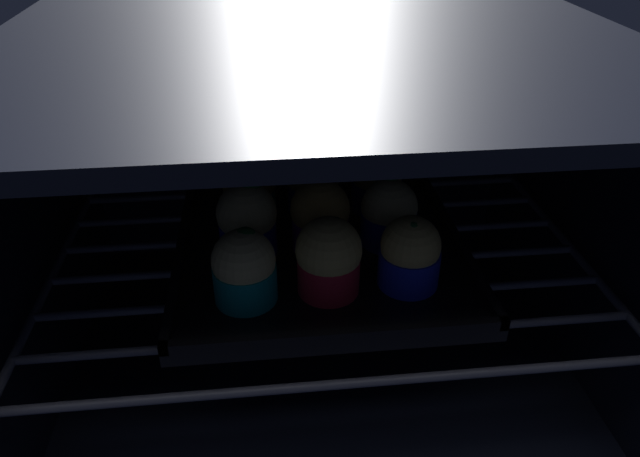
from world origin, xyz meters
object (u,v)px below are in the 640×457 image
(muffin_row1_col0, at_px, (247,220))
(muffin_row2_col1, at_px, (312,180))
(muffin_row2_col0, at_px, (249,188))
(baking_tray, at_px, (320,250))
(muffin_row1_col1, at_px, (321,217))
(muffin_row1_col2, at_px, (389,214))
(muffin_row0_col1, at_px, (332,258))
(muffin_row0_col2, at_px, (410,254))
(muffin_row0_col0, at_px, (244,268))
(muffin_row2_col2, at_px, (377,183))

(muffin_row1_col0, bearing_deg, muffin_row2_col1, 48.16)
(muffin_row2_col1, bearing_deg, muffin_row1_col0, -131.84)
(muffin_row2_col0, bearing_deg, baking_tray, -45.22)
(muffin_row1_col1, height_order, muffin_row1_col2, muffin_row1_col1)
(muffin_row1_col2, relative_size, muffin_row2_col0, 0.95)
(muffin_row2_col0, relative_size, muffin_row2_col1, 0.97)
(muffin_row1_col1, distance_m, muffin_row2_col0, 0.10)
(baking_tray, height_order, muffin_row1_col1, muffin_row1_col1)
(muffin_row2_col0, bearing_deg, muffin_row1_col0, -91.53)
(muffin_row0_col1, relative_size, muffin_row0_col2, 1.07)
(baking_tray, distance_m, muffin_row2_col0, 0.11)
(muffin_row1_col1, bearing_deg, muffin_row1_col0, -177.92)
(baking_tray, distance_m, muffin_row0_col1, 0.08)
(baking_tray, height_order, muffin_row0_col0, muffin_row0_col0)
(muffin_row1_col1, height_order, muffin_row2_col1, muffin_row2_col1)
(baking_tray, bearing_deg, muffin_row1_col2, 1.64)
(baking_tray, bearing_deg, muffin_row2_col2, 45.20)
(muffin_row0_col1, distance_m, muffin_row1_col2, 0.10)
(muffin_row0_col1, bearing_deg, muffin_row1_col0, 137.34)
(muffin_row0_col2, xyz_separation_m, muffin_row2_col1, (-0.08, 0.15, 0.01))
(muffin_row2_col0, xyz_separation_m, muffin_row2_col1, (0.07, 0.00, 0.00))
(muffin_row0_col0, bearing_deg, baking_tray, 45.70)
(muffin_row0_col0, xyz_separation_m, muffin_row1_col1, (0.08, 0.08, 0.00))
(muffin_row1_col1, relative_size, muffin_row2_col2, 1.06)
(baking_tray, distance_m, muffin_row2_col2, 0.11)
(muffin_row0_col1, relative_size, muffin_row2_col2, 1.06)
(muffin_row0_col2, height_order, muffin_row2_col1, muffin_row2_col1)
(muffin_row1_col1, bearing_deg, muffin_row0_col0, -134.94)
(muffin_row0_col2, relative_size, muffin_row2_col2, 0.99)
(muffin_row1_col2, bearing_deg, muffin_row2_col1, 134.43)
(muffin_row1_col2, distance_m, muffin_row2_col1, 0.10)
(muffin_row0_col0, height_order, muffin_row2_col2, same)
(muffin_row0_col0, distance_m, muffin_row2_col1, 0.17)
(muffin_row0_col1, height_order, muffin_row1_col0, muffin_row1_col0)
(muffin_row0_col2, height_order, muffin_row1_col1, muffin_row1_col1)
(muffin_row1_col0, relative_size, muffin_row2_col0, 1.08)
(baking_tray, bearing_deg, muffin_row1_col0, -177.11)
(muffin_row2_col0, bearing_deg, muffin_row1_col2, -26.02)
(baking_tray, relative_size, muffin_row2_col2, 4.13)
(muffin_row0_col0, height_order, muffin_row1_col2, same)
(muffin_row1_col0, height_order, muffin_row2_col0, muffin_row1_col0)
(muffin_row2_col2, bearing_deg, muffin_row0_col2, -88.57)
(muffin_row1_col0, bearing_deg, baking_tray, 2.89)
(muffin_row0_col0, bearing_deg, muffin_row0_col1, 3.18)
(muffin_row2_col1, bearing_deg, muffin_row0_col0, -115.81)
(muffin_row1_col2, height_order, muffin_row2_col2, muffin_row1_col2)
(muffin_row0_col1, height_order, muffin_row1_col1, same)
(muffin_row1_col0, distance_m, muffin_row1_col2, 0.14)
(muffin_row0_col2, bearing_deg, muffin_row1_col1, 136.99)
(muffin_row1_col1, relative_size, muffin_row2_col0, 0.99)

